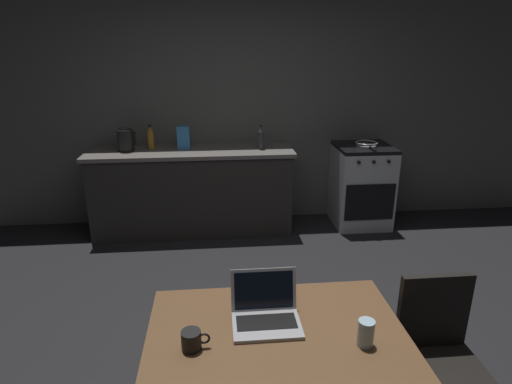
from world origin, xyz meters
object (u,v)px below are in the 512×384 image
(bottle, at_px, (261,138))
(electric_kettle, at_px, (126,140))
(laptop, at_px, (266,313))
(bottle_b, at_px, (151,137))
(frying_pan, at_px, (367,144))
(drinking_glass, at_px, (366,333))
(chair, at_px, (439,350))
(cereal_box, at_px, (183,138))
(dining_table, at_px, (277,346))
(coffee_mug, at_px, (192,340))
(stove_oven, at_px, (361,185))

(bottle, bearing_deg, electric_kettle, 177.96)
(laptop, xyz_separation_m, bottle_b, (-0.89, 2.83, 0.27))
(frying_pan, height_order, bottle_b, bottle_b)
(electric_kettle, height_order, drinking_glass, electric_kettle)
(chair, bearing_deg, cereal_box, 97.31)
(chair, xyz_separation_m, electric_kettle, (-2.03, 2.77, 0.53))
(cereal_box, height_order, bottle_b, bottle_b)
(dining_table, relative_size, drinking_glass, 9.68)
(frying_pan, bearing_deg, coffee_mug, -121.49)
(stove_oven, height_order, bottle_b, bottle_b)
(coffee_mug, height_order, cereal_box, cereal_box)
(stove_oven, bearing_deg, dining_table, -115.79)
(laptop, distance_m, drinking_glass, 0.46)
(chair, xyz_separation_m, frying_pan, (0.53, 2.74, 0.44))
(chair, height_order, bottle, bottle)
(stove_oven, distance_m, chair, 2.81)
(chair, bearing_deg, laptop, 159.16)
(electric_kettle, bearing_deg, bottle, -2.04)
(drinking_glass, height_order, cereal_box, cereal_box)
(stove_oven, bearing_deg, cereal_box, 179.34)
(stove_oven, xyz_separation_m, cereal_box, (-1.96, 0.02, 0.58))
(laptop, relative_size, frying_pan, 0.77)
(bottle, height_order, cereal_box, bottle)
(laptop, height_order, frying_pan, frying_pan)
(chair, relative_size, electric_kettle, 3.66)
(dining_table, relative_size, chair, 1.37)
(stove_oven, relative_size, frying_pan, 2.21)
(electric_kettle, height_order, frying_pan, electric_kettle)
(frying_pan, bearing_deg, electric_kettle, 179.35)
(drinking_glass, relative_size, bottle_b, 0.48)
(chair, height_order, coffee_mug, chair)
(dining_table, bearing_deg, cereal_box, 101.62)
(frying_pan, relative_size, drinking_glass, 3.38)
(electric_kettle, bearing_deg, coffee_mug, -74.69)
(stove_oven, height_order, chair, stove_oven)
(coffee_mug, relative_size, bottle_b, 0.49)
(dining_table, height_order, bottle_b, bottle_b)
(cereal_box, bearing_deg, electric_kettle, -178.06)
(coffee_mug, height_order, bottle_b, bottle_b)
(drinking_glass, distance_m, bottle_b, 3.32)
(frying_pan, xyz_separation_m, bottle_b, (-2.32, 0.11, 0.10))
(stove_oven, relative_size, dining_table, 0.77)
(frying_pan, bearing_deg, bottle, -178.96)
(chair, bearing_deg, drinking_glass, -177.90)
(laptop, distance_m, cereal_box, 2.84)
(stove_oven, xyz_separation_m, dining_table, (-1.37, -2.84, 0.19))
(chair, distance_m, drinking_glass, 0.59)
(chair, xyz_separation_m, cereal_box, (-1.44, 2.79, 0.54))
(frying_pan, bearing_deg, stove_oven, 111.37)
(dining_table, bearing_deg, bottle_b, 107.76)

